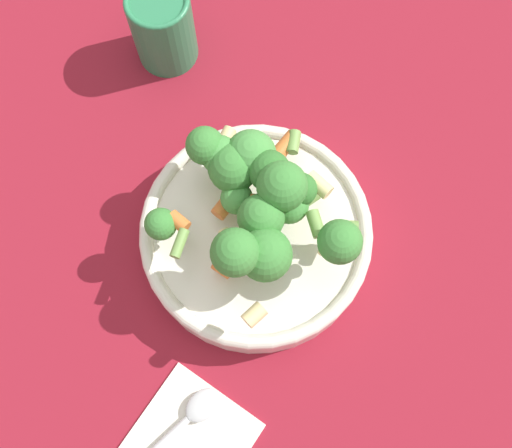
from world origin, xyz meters
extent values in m
plane|color=maroon|center=(0.00, 0.00, 0.00)|extent=(3.00, 3.00, 0.00)
cylinder|color=silver|center=(0.00, 0.00, 0.02)|extent=(0.23, 0.23, 0.04)
torus|color=silver|center=(0.00, 0.00, 0.04)|extent=(0.23, 0.23, 0.01)
cylinder|color=#8CB766|center=(0.03, -0.01, 0.06)|extent=(0.01, 0.01, 0.02)
sphere|color=#479342|center=(0.03, -0.01, 0.08)|extent=(0.04, 0.04, 0.04)
cylinder|color=#8CB766|center=(0.05, -0.01, 0.07)|extent=(0.01, 0.01, 0.02)
sphere|color=#33722D|center=(0.05, -0.01, 0.09)|extent=(0.03, 0.03, 0.03)
cylinder|color=#8CB766|center=(0.01, 0.05, 0.06)|extent=(0.02, 0.02, 0.02)
sphere|color=#3D8438|center=(0.01, 0.05, 0.09)|extent=(0.05, 0.05, 0.05)
cylinder|color=#8CB766|center=(0.03, -0.07, 0.09)|extent=(0.01, 0.01, 0.02)
sphere|color=#3D8438|center=(0.03, -0.07, 0.11)|extent=(0.04, 0.04, 0.04)
cylinder|color=#8CB766|center=(0.00, 0.03, 0.06)|extent=(0.01, 0.01, 0.01)
sphere|color=#479342|center=(0.00, 0.03, 0.08)|extent=(0.03, 0.03, 0.03)
cylinder|color=#8CB766|center=(0.01, 0.08, 0.07)|extent=(0.01, 0.01, 0.02)
sphere|color=#3D8438|center=(0.01, 0.08, 0.10)|extent=(0.04, 0.04, 0.04)
cylinder|color=#8CB766|center=(0.03, 0.05, 0.07)|extent=(0.02, 0.02, 0.02)
sphere|color=#479342|center=(0.03, 0.05, 0.09)|extent=(0.05, 0.05, 0.05)
cylinder|color=#8CB766|center=(0.03, 0.02, 0.08)|extent=(0.01, 0.01, 0.01)
sphere|color=#33722D|center=(0.03, 0.02, 0.10)|extent=(0.04, 0.04, 0.04)
cylinder|color=#8CB766|center=(0.00, -0.01, 0.07)|extent=(0.01, 0.01, 0.02)
sphere|color=#3D8438|center=(0.00, -0.01, 0.10)|extent=(0.04, 0.04, 0.04)
cylinder|color=#8CB766|center=(-0.02, -0.03, 0.07)|extent=(0.02, 0.02, 0.03)
sphere|color=#3D8438|center=(-0.02, -0.03, 0.10)|extent=(0.05, 0.05, 0.05)
cylinder|color=#8CB766|center=(-0.04, -0.02, 0.09)|extent=(0.01, 0.01, 0.02)
sphere|color=#3D8438|center=(-0.04, -0.02, 0.12)|extent=(0.04, 0.04, 0.04)
cylinder|color=#8CB766|center=(-0.07, 0.05, 0.06)|extent=(0.01, 0.01, 0.01)
sphere|color=#3D8438|center=(-0.07, 0.05, 0.08)|extent=(0.03, 0.03, 0.03)
cylinder|color=#8CB766|center=(0.03, 0.00, 0.08)|extent=(0.02, 0.02, 0.02)
sphere|color=#3D8438|center=(0.03, 0.00, 0.11)|extent=(0.05, 0.05, 0.05)
cylinder|color=#8CB766|center=(0.01, 0.07, 0.07)|extent=(0.01, 0.01, 0.01)
sphere|color=#479342|center=(0.01, 0.07, 0.09)|extent=(0.04, 0.04, 0.04)
cylinder|color=beige|center=(0.01, -0.01, 0.07)|extent=(0.01, 0.02, 0.01)
cylinder|color=orange|center=(0.07, 0.04, 0.07)|extent=(0.03, 0.02, 0.01)
cylinder|color=#729E4C|center=(0.08, 0.04, 0.07)|extent=(0.02, 0.02, 0.01)
cylinder|color=beige|center=(0.04, -0.01, 0.06)|extent=(0.03, 0.02, 0.01)
cylinder|color=#729E4C|center=(0.03, -0.04, 0.09)|extent=(0.02, 0.03, 0.01)
cylinder|color=orange|center=(-0.01, 0.03, 0.06)|extent=(0.03, 0.02, 0.01)
cylinder|color=beige|center=(-0.06, -0.07, 0.09)|extent=(0.02, 0.01, 0.01)
cylinder|color=orange|center=(0.01, 0.01, 0.08)|extent=(0.02, 0.02, 0.01)
cylinder|color=orange|center=(-0.05, -0.01, 0.06)|extent=(0.02, 0.02, 0.01)
cylinder|color=beige|center=(0.06, -0.02, 0.09)|extent=(0.02, 0.03, 0.01)
cylinder|color=#729E4C|center=(0.05, -0.06, 0.08)|extent=(0.02, 0.02, 0.01)
cylinder|color=orange|center=(-0.05, 0.04, 0.08)|extent=(0.02, 0.02, 0.01)
cylinder|color=#729E4C|center=(-0.07, 0.02, 0.09)|extent=(0.03, 0.02, 0.01)
cylinder|color=beige|center=(0.04, -0.06, 0.06)|extent=(0.02, 0.02, 0.01)
cylinder|color=beige|center=(0.03, 0.08, 0.08)|extent=(0.02, 0.02, 0.01)
cylinder|color=#729E4C|center=(0.06, -0.02, 0.06)|extent=(0.03, 0.01, 0.01)
cylinder|color=orange|center=(0.03, 0.05, 0.09)|extent=(0.02, 0.03, 0.01)
cylinder|color=beige|center=(-0.03, 0.01, 0.07)|extent=(0.02, 0.02, 0.01)
cylinder|color=#2D7F51|center=(0.07, 0.24, 0.04)|extent=(0.07, 0.07, 0.09)
torus|color=#2D7F51|center=(0.07, 0.24, 0.09)|extent=(0.07, 0.07, 0.01)
ellipsoid|color=silver|center=(-0.14, -0.09, 0.01)|extent=(0.04, 0.03, 0.01)
camera|label=1|loc=(-0.11, -0.12, 0.60)|focal=42.00mm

